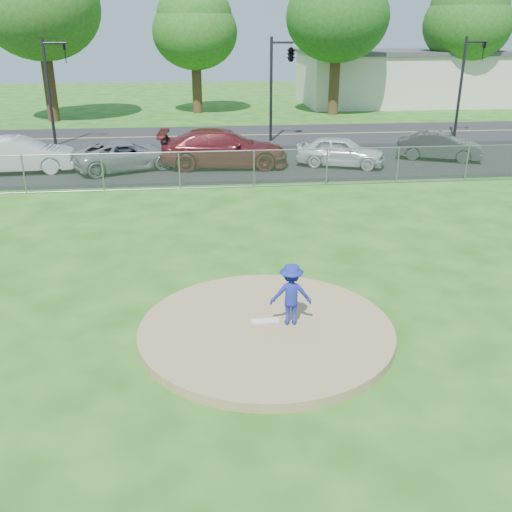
{
  "coord_description": "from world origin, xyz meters",
  "views": [
    {
      "loc": [
        -1.35,
        -10.56,
        6.09
      ],
      "look_at": [
        0.0,
        2.0,
        1.0
      ],
      "focal_mm": 40.0,
      "sensor_mm": 36.0,
      "label": 1
    }
  ],
  "objects_px": {
    "tree_center": "(195,21)",
    "traffic_signal_right": "(466,78)",
    "commercial_building": "(399,77)",
    "pitcher": "(291,294)",
    "traffic_signal_center": "(289,56)",
    "parked_car_pearl": "(341,151)",
    "traffic_signal_left": "(52,82)",
    "tree_right": "(338,3)",
    "parked_car_charcoal": "(439,146)",
    "tree_far_right": "(468,13)",
    "parked_car_darkred": "(224,148)",
    "traffic_cone": "(120,162)",
    "parked_car_gray": "(126,155)",
    "parked_car_white": "(20,155)"
  },
  "relations": [
    {
      "from": "traffic_cone",
      "to": "parked_car_charcoal",
      "type": "relative_size",
      "value": 0.18
    },
    {
      "from": "traffic_signal_center",
      "to": "parked_car_pearl",
      "type": "xyz_separation_m",
      "value": [
        1.43,
        -6.72,
        -3.91
      ]
    },
    {
      "from": "parked_car_pearl",
      "to": "tree_right",
      "type": "bearing_deg",
      "value": 8.55
    },
    {
      "from": "traffic_signal_right",
      "to": "parked_car_white",
      "type": "relative_size",
      "value": 1.18
    },
    {
      "from": "pitcher",
      "to": "parked_car_pearl",
      "type": "bearing_deg",
      "value": -103.43
    },
    {
      "from": "traffic_cone",
      "to": "parked_car_darkred",
      "type": "relative_size",
      "value": 0.12
    },
    {
      "from": "pitcher",
      "to": "tree_center",
      "type": "bearing_deg",
      "value": -83.08
    },
    {
      "from": "tree_far_right",
      "to": "traffic_signal_left",
      "type": "relative_size",
      "value": 1.92
    },
    {
      "from": "tree_center",
      "to": "traffic_cone",
      "type": "height_order",
      "value": "tree_center"
    },
    {
      "from": "traffic_signal_left",
      "to": "tree_right",
      "type": "bearing_deg",
      "value": 29.38
    },
    {
      "from": "commercial_building",
      "to": "pitcher",
      "type": "xyz_separation_m",
      "value": [
        -15.47,
        -37.92,
        -1.28
      ]
    },
    {
      "from": "tree_far_right",
      "to": "tree_center",
      "type": "bearing_deg",
      "value": -177.27
    },
    {
      "from": "commercial_building",
      "to": "tree_center",
      "type": "relative_size",
      "value": 1.67
    },
    {
      "from": "commercial_building",
      "to": "tree_center",
      "type": "height_order",
      "value": "tree_center"
    },
    {
      "from": "pitcher",
      "to": "traffic_cone",
      "type": "height_order",
      "value": "pitcher"
    },
    {
      "from": "pitcher",
      "to": "parked_car_white",
      "type": "height_order",
      "value": "parked_car_white"
    },
    {
      "from": "tree_center",
      "to": "pitcher",
      "type": "relative_size",
      "value": 7.23
    },
    {
      "from": "tree_center",
      "to": "traffic_signal_left",
      "type": "distance_m",
      "value": 14.63
    },
    {
      "from": "traffic_signal_center",
      "to": "parked_car_charcoal",
      "type": "xyz_separation_m",
      "value": [
        6.58,
        -5.83,
        -3.94
      ]
    },
    {
      "from": "parked_car_darkred",
      "to": "parked_car_gray",
      "type": "bearing_deg",
      "value": 95.55
    },
    {
      "from": "traffic_cone",
      "to": "parked_car_gray",
      "type": "xyz_separation_m",
      "value": [
        0.35,
        -0.14,
        0.31
      ]
    },
    {
      "from": "traffic_cone",
      "to": "tree_center",
      "type": "bearing_deg",
      "value": 78.24
    },
    {
      "from": "parked_car_pearl",
      "to": "parked_car_charcoal",
      "type": "xyz_separation_m",
      "value": [
        5.15,
        0.89,
        -0.04
      ]
    },
    {
      "from": "tree_far_right",
      "to": "parked_car_gray",
      "type": "height_order",
      "value": "tree_far_right"
    },
    {
      "from": "traffic_signal_center",
      "to": "pitcher",
      "type": "bearing_deg",
      "value": -98.91
    },
    {
      "from": "tree_right",
      "to": "parked_car_darkred",
      "type": "bearing_deg",
      "value": -119.03
    },
    {
      "from": "pitcher",
      "to": "parked_car_charcoal",
      "type": "height_order",
      "value": "pitcher"
    },
    {
      "from": "traffic_signal_center",
      "to": "parked_car_gray",
      "type": "relative_size",
      "value": 1.18
    },
    {
      "from": "traffic_signal_center",
      "to": "parked_car_darkred",
      "type": "height_order",
      "value": "traffic_signal_center"
    },
    {
      "from": "pitcher",
      "to": "parked_car_gray",
      "type": "xyz_separation_m",
      "value": [
        -4.98,
        15.52,
        -0.21
      ]
    },
    {
      "from": "traffic_signal_right",
      "to": "pitcher",
      "type": "relative_size",
      "value": 4.11
    },
    {
      "from": "tree_far_right",
      "to": "parked_car_darkred",
      "type": "bearing_deg",
      "value": -136.12
    },
    {
      "from": "commercial_building",
      "to": "parked_car_white",
      "type": "height_order",
      "value": "commercial_building"
    },
    {
      "from": "commercial_building",
      "to": "traffic_signal_right",
      "type": "height_order",
      "value": "traffic_signal_right"
    },
    {
      "from": "tree_right",
      "to": "pitcher",
      "type": "bearing_deg",
      "value": -104.86
    },
    {
      "from": "pitcher",
      "to": "commercial_building",
      "type": "bearing_deg",
      "value": -107.86
    },
    {
      "from": "tree_center",
      "to": "traffic_signal_right",
      "type": "distance_m",
      "value": 19.64
    },
    {
      "from": "traffic_cone",
      "to": "parked_car_darkred",
      "type": "height_order",
      "value": "parked_car_darkred"
    },
    {
      "from": "tree_center",
      "to": "parked_car_darkred",
      "type": "height_order",
      "value": "tree_center"
    },
    {
      "from": "parked_car_darkred",
      "to": "commercial_building",
      "type": "bearing_deg",
      "value": -32.13
    },
    {
      "from": "traffic_cone",
      "to": "parked_car_pearl",
      "type": "relative_size",
      "value": 0.17
    },
    {
      "from": "parked_car_white",
      "to": "parked_car_pearl",
      "type": "distance_m",
      "value": 14.51
    },
    {
      "from": "pitcher",
      "to": "parked_car_gray",
      "type": "height_order",
      "value": "pitcher"
    },
    {
      "from": "tree_right",
      "to": "parked_car_white",
      "type": "distance_m",
      "value": 25.37
    },
    {
      "from": "parked_car_white",
      "to": "parked_car_charcoal",
      "type": "bearing_deg",
      "value": -93.12
    },
    {
      "from": "tree_right",
      "to": "pitcher",
      "type": "height_order",
      "value": "tree_right"
    },
    {
      "from": "parked_car_charcoal",
      "to": "traffic_signal_right",
      "type": "bearing_deg",
      "value": -9.28
    },
    {
      "from": "traffic_signal_left",
      "to": "parked_car_charcoal",
      "type": "height_order",
      "value": "traffic_signal_left"
    },
    {
      "from": "commercial_building",
      "to": "tree_right",
      "type": "xyz_separation_m",
      "value": [
        -7.0,
        -6.0,
        5.49
      ]
    },
    {
      "from": "parked_car_darkred",
      "to": "parked_car_pearl",
      "type": "relative_size",
      "value": 1.45
    }
  ]
}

